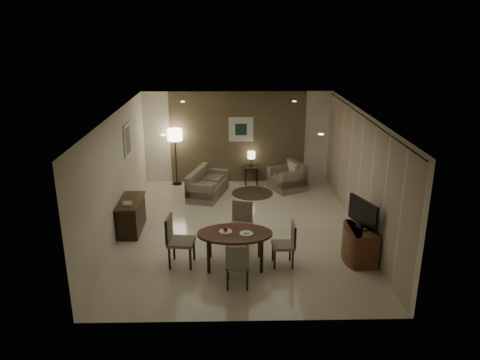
{
  "coord_description": "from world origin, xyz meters",
  "views": [
    {
      "loc": [
        -0.22,
        -9.91,
        4.6
      ],
      "look_at": [
        0.0,
        0.2,
        1.15
      ],
      "focal_mm": 35.0,
      "sensor_mm": 36.0,
      "label": 1
    }
  ],
  "objects_px": {
    "tv_cabinet": "(361,244)",
    "floor_lamp": "(176,157)",
    "chair_left": "(181,241)",
    "armchair": "(287,176)",
    "dining_table": "(235,249)",
    "side_table": "(251,175)",
    "chair_near": "(238,263)",
    "chair_far": "(240,225)",
    "console_desk": "(132,216)",
    "chair_right": "(283,245)",
    "sofa": "(208,183)"
  },
  "relations": [
    {
      "from": "dining_table",
      "to": "chair_far",
      "type": "bearing_deg",
      "value": 81.82
    },
    {
      "from": "chair_right",
      "to": "floor_lamp",
      "type": "distance_m",
      "value": 5.57
    },
    {
      "from": "chair_left",
      "to": "console_desk",
      "type": "bearing_deg",
      "value": 44.5
    },
    {
      "from": "console_desk",
      "to": "side_table",
      "type": "distance_m",
      "value": 4.34
    },
    {
      "from": "chair_right",
      "to": "armchair",
      "type": "bearing_deg",
      "value": 171.19
    },
    {
      "from": "tv_cabinet",
      "to": "chair_left",
      "type": "height_order",
      "value": "chair_left"
    },
    {
      "from": "chair_near",
      "to": "chair_right",
      "type": "distance_m",
      "value": 1.17
    },
    {
      "from": "tv_cabinet",
      "to": "dining_table",
      "type": "distance_m",
      "value": 2.54
    },
    {
      "from": "dining_table",
      "to": "chair_far",
      "type": "relative_size",
      "value": 1.54
    },
    {
      "from": "chair_near",
      "to": "side_table",
      "type": "xyz_separation_m",
      "value": [
        0.5,
        5.65,
        -0.18
      ]
    },
    {
      "from": "chair_far",
      "to": "side_table",
      "type": "relative_size",
      "value": 1.79
    },
    {
      "from": "tv_cabinet",
      "to": "chair_far",
      "type": "xyz_separation_m",
      "value": [
        -2.42,
        0.68,
        0.13
      ]
    },
    {
      "from": "sofa",
      "to": "side_table",
      "type": "height_order",
      "value": "sofa"
    },
    {
      "from": "floor_lamp",
      "to": "console_desk",
      "type": "bearing_deg",
      "value": -101.89
    },
    {
      "from": "console_desk",
      "to": "chair_near",
      "type": "height_order",
      "value": "chair_near"
    },
    {
      "from": "tv_cabinet",
      "to": "floor_lamp",
      "type": "relative_size",
      "value": 0.54
    },
    {
      "from": "tv_cabinet",
      "to": "sofa",
      "type": "relative_size",
      "value": 0.59
    },
    {
      "from": "chair_far",
      "to": "chair_right",
      "type": "height_order",
      "value": "chair_far"
    },
    {
      "from": "chair_near",
      "to": "console_desk",
      "type": "bearing_deg",
      "value": -43.09
    },
    {
      "from": "tv_cabinet",
      "to": "chair_right",
      "type": "height_order",
      "value": "chair_right"
    },
    {
      "from": "chair_far",
      "to": "chair_near",
      "type": "bearing_deg",
      "value": -77.92
    },
    {
      "from": "chair_far",
      "to": "floor_lamp",
      "type": "xyz_separation_m",
      "value": [
        -1.78,
        4.06,
        0.35
      ]
    },
    {
      "from": "dining_table",
      "to": "floor_lamp",
      "type": "height_order",
      "value": "floor_lamp"
    },
    {
      "from": "tv_cabinet",
      "to": "armchair",
      "type": "height_order",
      "value": "armchair"
    },
    {
      "from": "dining_table",
      "to": "floor_lamp",
      "type": "bearing_deg",
      "value": 108.87
    },
    {
      "from": "chair_far",
      "to": "dining_table",
      "type": "bearing_deg",
      "value": -83.29
    },
    {
      "from": "chair_left",
      "to": "side_table",
      "type": "bearing_deg",
      "value": -12.46
    },
    {
      "from": "armchair",
      "to": "chair_right",
      "type": "bearing_deg",
      "value": -32.61
    },
    {
      "from": "chair_near",
      "to": "floor_lamp",
      "type": "distance_m",
      "value": 5.91
    },
    {
      "from": "sofa",
      "to": "side_table",
      "type": "relative_size",
      "value": 2.86
    },
    {
      "from": "chair_left",
      "to": "sofa",
      "type": "xyz_separation_m",
      "value": [
        0.34,
        3.87,
        -0.15
      ]
    },
    {
      "from": "chair_left",
      "to": "side_table",
      "type": "relative_size",
      "value": 1.92
    },
    {
      "from": "chair_near",
      "to": "chair_left",
      "type": "height_order",
      "value": "chair_left"
    },
    {
      "from": "tv_cabinet",
      "to": "sofa",
      "type": "height_order",
      "value": "sofa"
    },
    {
      "from": "chair_right",
      "to": "sofa",
      "type": "bearing_deg",
      "value": -158.25
    },
    {
      "from": "dining_table",
      "to": "chair_left",
      "type": "bearing_deg",
      "value": 178.7
    },
    {
      "from": "chair_far",
      "to": "chair_left",
      "type": "bearing_deg",
      "value": -130.84
    },
    {
      "from": "chair_right",
      "to": "armchair",
      "type": "relative_size",
      "value": 1.0
    },
    {
      "from": "dining_table",
      "to": "armchair",
      "type": "height_order",
      "value": "armchair"
    },
    {
      "from": "armchair",
      "to": "floor_lamp",
      "type": "relative_size",
      "value": 0.53
    },
    {
      "from": "tv_cabinet",
      "to": "chair_left",
      "type": "distance_m",
      "value": 3.59
    },
    {
      "from": "tv_cabinet",
      "to": "armchair",
      "type": "xyz_separation_m",
      "value": [
        -1.0,
        4.22,
        0.04
      ]
    },
    {
      "from": "chair_left",
      "to": "armchair",
      "type": "height_order",
      "value": "chair_left"
    },
    {
      "from": "console_desk",
      "to": "side_table",
      "type": "xyz_separation_m",
      "value": [
        2.89,
        3.24,
        -0.11
      ]
    },
    {
      "from": "chair_near",
      "to": "armchair",
      "type": "xyz_separation_m",
      "value": [
        1.5,
        5.13,
        -0.05
      ]
    },
    {
      "from": "tv_cabinet",
      "to": "chair_near",
      "type": "distance_m",
      "value": 2.66
    },
    {
      "from": "console_desk",
      "to": "tv_cabinet",
      "type": "bearing_deg",
      "value": -17.05
    },
    {
      "from": "chair_near",
      "to": "chair_far",
      "type": "bearing_deg",
      "value": -90.68
    },
    {
      "from": "dining_table",
      "to": "chair_right",
      "type": "relative_size",
      "value": 1.67
    },
    {
      "from": "chair_near",
      "to": "floor_lamp",
      "type": "bearing_deg",
      "value": -71.05
    }
  ]
}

